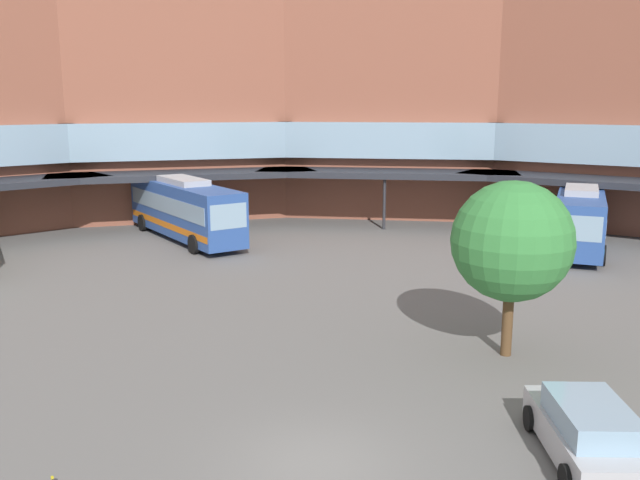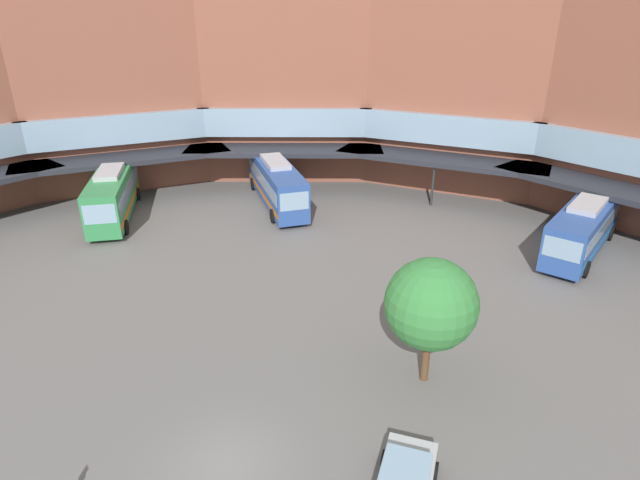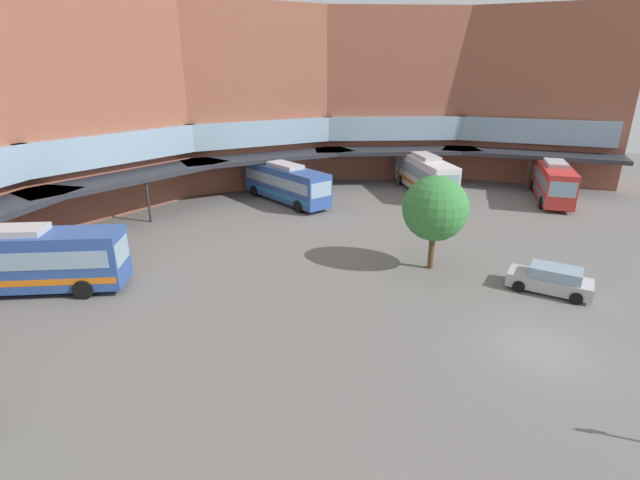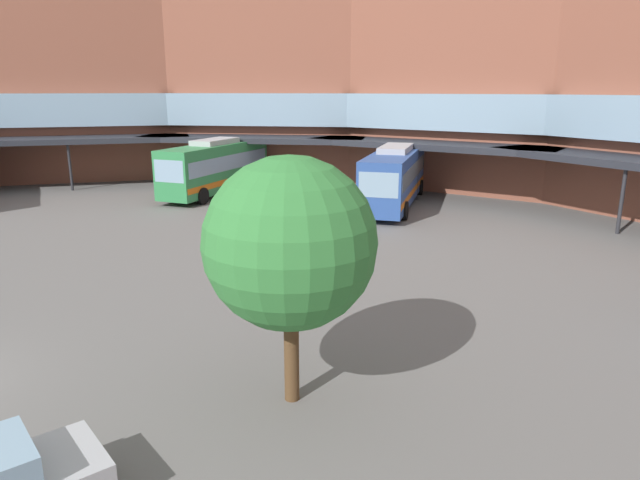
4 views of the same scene
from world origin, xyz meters
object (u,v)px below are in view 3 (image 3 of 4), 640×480
at_px(bus_0, 425,174).
at_px(bus_4, 553,181).
at_px(parked_car, 551,280).
at_px(plaza_tree, 435,209).
at_px(bus_5, 10,260).
at_px(bus_3, 286,183).

distance_m(bus_0, bus_4, 11.94).
bearing_deg(parked_car, bus_0, -52.98).
height_order(bus_0, plaza_tree, plaza_tree).
height_order(bus_4, bus_5, bus_5).
bearing_deg(bus_4, parked_car, -8.12).
bearing_deg(bus_0, bus_3, -86.32).
distance_m(bus_5, parked_car, 30.38).
height_order(bus_0, bus_4, bus_0).
bearing_deg(bus_0, parked_car, -3.48).
xyz_separation_m(bus_4, plaza_tree, (-21.02, 6.87, 2.04)).
xyz_separation_m(bus_3, plaza_tree, (-9.70, -15.87, 2.08)).
distance_m(bus_3, plaza_tree, 18.71).
bearing_deg(bus_3, bus_5, -76.60).
bearing_deg(bus_4, bus_5, -46.88).
height_order(bus_3, bus_5, bus_5).
bearing_deg(plaza_tree, bus_5, 122.85).
relative_size(bus_5, parked_car, 2.60).
relative_size(bus_0, bus_5, 0.87).
bearing_deg(parked_car, plaza_tree, 1.81).
bearing_deg(bus_4, plaza_tree, -26.30).
xyz_separation_m(bus_5, parked_car, (12.87, -27.50, -1.21)).
xyz_separation_m(bus_0, bus_4, (2.44, -11.69, -0.07)).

